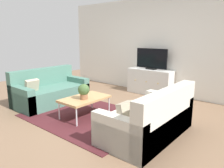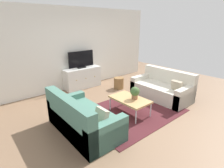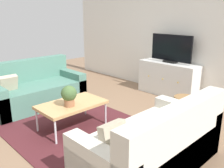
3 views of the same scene
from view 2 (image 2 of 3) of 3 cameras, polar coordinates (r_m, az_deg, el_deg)
ground_plane at (r=4.75m, az=4.73°, el=-8.32°), size 10.00×10.00×0.00m
wall_back at (r=6.34m, az=-11.63°, el=11.13°), size 6.40×0.12×2.70m
area_rug at (r=4.65m, az=6.04°, el=-8.89°), size 2.50×1.90×0.01m
couch_left_side at (r=3.77m, az=-10.08°, el=-11.45°), size 0.89×1.72×0.85m
couch_right_side at (r=5.61m, az=16.09°, el=-1.50°), size 0.89×1.72×0.85m
coffee_table at (r=4.43m, az=5.78°, el=-5.05°), size 0.60×0.99×0.41m
potted_plant at (r=4.34m, az=7.41°, el=-2.70°), size 0.23×0.23×0.31m
tv_console at (r=6.33m, az=-9.52°, el=2.00°), size 1.31×0.47×0.71m
flat_screen_tv at (r=6.19m, az=-9.94°, el=7.78°), size 0.94×0.16×0.59m
wicker_basket at (r=6.18m, az=2.21°, el=0.32°), size 0.34×0.34×0.39m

